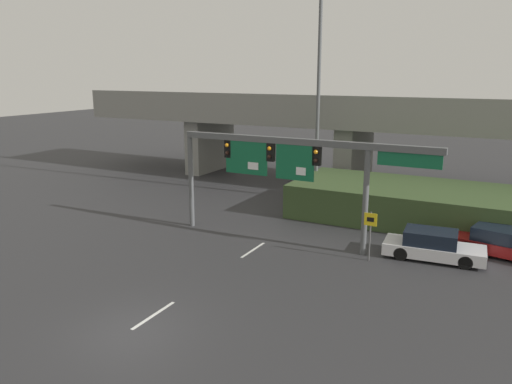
% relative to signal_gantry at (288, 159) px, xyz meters
% --- Properties ---
extents(ground_plane, '(160.00, 160.00, 0.00)m').
position_rel_signal_gantry_xyz_m(ground_plane, '(-0.95, -10.96, -4.38)').
color(ground_plane, '#2D2D30').
extents(lane_markings, '(0.14, 25.72, 0.01)m').
position_rel_signal_gantry_xyz_m(lane_markings, '(-0.95, 1.94, -4.38)').
color(lane_markings, silver).
rests_on(lane_markings, ground).
extents(signal_gantry, '(13.69, 0.44, 5.48)m').
position_rel_signal_gantry_xyz_m(signal_gantry, '(0.00, 0.00, 0.00)').
color(signal_gantry, '#515456').
rests_on(signal_gantry, ground).
extents(speed_limit_sign, '(0.60, 0.11, 2.39)m').
position_rel_signal_gantry_xyz_m(speed_limit_sign, '(4.57, -0.69, -2.82)').
color(speed_limit_sign, '#4C4C4C').
rests_on(speed_limit_sign, ground).
extents(highway_light_pole_near, '(0.70, 0.36, 17.90)m').
position_rel_signal_gantry_xyz_m(highway_light_pole_near, '(-1.85, 9.04, 4.95)').
color(highway_light_pole_near, '#515456').
rests_on(highway_light_pole_near, ground).
extents(overpass_bridge, '(46.97, 7.53, 7.08)m').
position_rel_signal_gantry_xyz_m(overpass_bridge, '(-0.95, 14.82, 0.53)').
color(overpass_bridge, gray).
rests_on(overpass_bridge, ground).
extents(grass_embankment, '(18.02, 6.66, 2.05)m').
position_rel_signal_gantry_xyz_m(grass_embankment, '(7.04, 7.17, -3.35)').
color(grass_embankment, '#384C28').
rests_on(grass_embankment, ground).
extents(parked_sedan_near_right, '(4.71, 2.15, 1.39)m').
position_rel_signal_gantry_xyz_m(parked_sedan_near_right, '(7.18, 0.98, -3.73)').
color(parked_sedan_near_right, silver).
rests_on(parked_sedan_near_right, ground).
extents(parked_sedan_mid_right, '(4.90, 2.77, 1.35)m').
position_rel_signal_gantry_xyz_m(parked_sedan_mid_right, '(10.11, 3.04, -3.75)').
color(parked_sedan_mid_right, maroon).
rests_on(parked_sedan_mid_right, ground).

